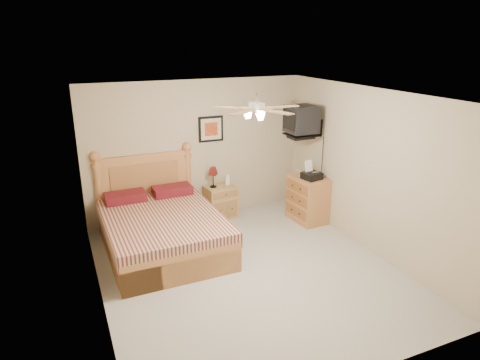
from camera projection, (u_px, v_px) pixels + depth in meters
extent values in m
plane|color=#A6A096|center=(248.00, 271.00, 6.12)|extent=(4.50, 4.50, 0.00)
cube|color=white|center=(250.00, 95.00, 5.32)|extent=(4.00, 4.50, 0.04)
cube|color=tan|center=(197.00, 150.00, 7.68)|extent=(4.00, 0.04, 2.50)
cube|color=tan|center=(356.00, 268.00, 3.77)|extent=(4.00, 0.04, 2.50)
cube|color=tan|center=(93.00, 212.00, 4.96)|extent=(0.04, 4.50, 2.50)
cube|color=tan|center=(369.00, 171.00, 6.48)|extent=(0.04, 4.50, 2.50)
cube|color=#B88A49|center=(221.00, 201.00, 7.90)|extent=(0.58, 0.45, 0.59)
imported|color=white|center=(228.00, 179.00, 7.86)|extent=(0.12, 0.12, 0.24)
cube|color=black|center=(211.00, 129.00, 7.64)|extent=(0.46, 0.04, 0.46)
cube|color=#B96D3C|center=(308.00, 199.00, 7.70)|extent=(0.54, 0.73, 0.83)
imported|color=#C2B29F|center=(300.00, 172.00, 7.79)|extent=(0.25, 0.32, 0.03)
imported|color=tan|center=(301.00, 171.00, 7.79)|extent=(0.20, 0.27, 0.02)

